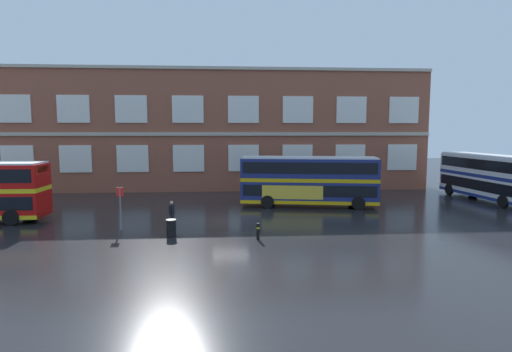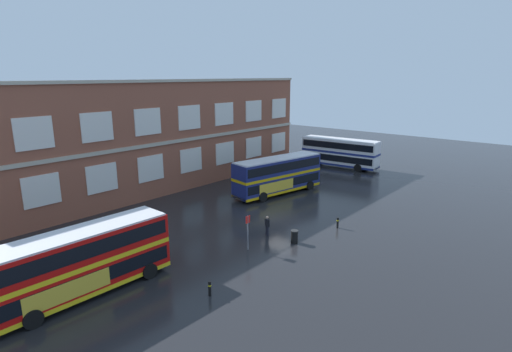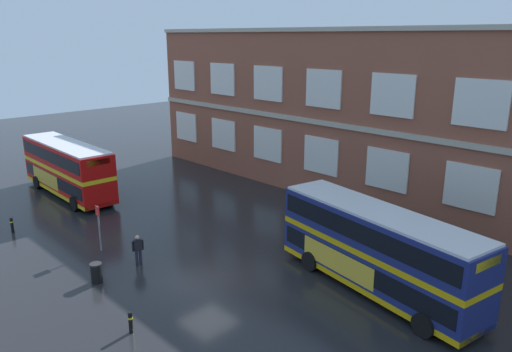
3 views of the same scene
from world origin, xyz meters
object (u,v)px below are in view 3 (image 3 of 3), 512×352
object	(u,v)px
double_decker_near	(67,168)
waiting_passenger	(138,249)
double_decker_middle	(377,249)
bus_stand_flag	(99,224)
station_litter_bin	(96,273)
safety_bollard_east	(131,322)
safety_bollard_west	(12,225)

from	to	relation	value
double_decker_near	waiting_passenger	world-z (taller)	double_decker_near
double_decker_middle	bus_stand_flag	bearing A→B (deg)	-151.09
double_decker_middle	station_litter_bin	size ratio (longest dim) A/B	10.95
station_litter_bin	safety_bollard_east	distance (m)	5.14
double_decker_near	safety_bollard_west	size ratio (longest dim) A/B	11.63
waiting_passenger	double_decker_near	bearing A→B (deg)	169.62
double_decker_middle	safety_bollard_west	world-z (taller)	double_decker_middle
waiting_passenger	safety_bollard_west	distance (m)	10.10
waiting_passenger	safety_bollard_west	xyz separation A→B (m)	(-9.55, -3.27, -0.44)
double_decker_middle	double_decker_near	bearing A→B (deg)	-170.49
waiting_passenger	double_decker_middle	bearing A→B (deg)	33.36
station_litter_bin	double_decker_near	bearing A→B (deg)	160.52
double_decker_middle	safety_bollard_east	world-z (taller)	double_decker_middle
double_decker_near	station_litter_bin	world-z (taller)	double_decker_near
double_decker_near	safety_bollard_west	world-z (taller)	double_decker_near
double_decker_middle	safety_bollard_west	size ratio (longest dim) A/B	11.87
waiting_passenger	bus_stand_flag	world-z (taller)	bus_stand_flag
double_decker_middle	bus_stand_flag	world-z (taller)	double_decker_middle
bus_stand_flag	safety_bollard_west	distance (m)	7.08
double_decker_near	bus_stand_flag	distance (m)	11.82
bus_stand_flag	station_litter_bin	bearing A→B (deg)	-30.18
double_decker_middle	safety_bollard_east	bearing A→B (deg)	-115.78
bus_stand_flag	safety_bollard_west	xyz separation A→B (m)	(-6.46, -2.66, -1.14)
safety_bollard_west	safety_bollard_east	bearing A→B (deg)	-1.20
double_decker_near	safety_bollard_east	bearing A→B (deg)	-17.50
waiting_passenger	safety_bollard_east	xyz separation A→B (m)	(5.30, -3.58, -0.44)
double_decker_near	station_litter_bin	bearing A→B (deg)	-19.48
double_decker_near	waiting_passenger	size ratio (longest dim) A/B	6.50
double_decker_middle	bus_stand_flag	xyz separation A→B (m)	(-13.40, -7.40, -0.51)
station_litter_bin	safety_bollard_east	xyz separation A→B (m)	(5.04, -1.02, -0.03)
safety_bollard_east	station_litter_bin	bearing A→B (deg)	168.51
waiting_passenger	safety_bollard_east	distance (m)	6.41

